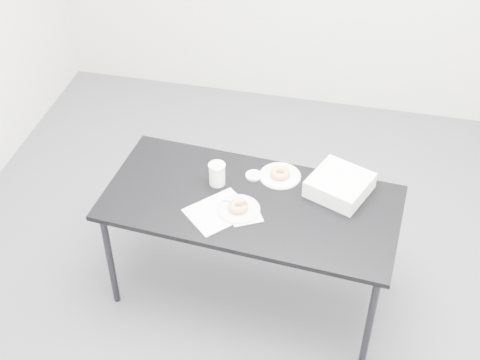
% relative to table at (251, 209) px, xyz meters
% --- Properties ---
extents(floor, '(4.00, 4.00, 0.00)m').
position_rel_table_xyz_m(floor, '(0.07, 0.02, -0.64)').
color(floor, '#454449').
rests_on(floor, ground).
extents(table, '(1.56, 0.82, 0.69)m').
position_rel_table_xyz_m(table, '(0.00, 0.00, 0.00)').
color(table, black).
rests_on(table, floor).
extents(scorecard, '(0.38, 0.38, 0.00)m').
position_rel_table_xyz_m(scorecard, '(-0.14, -0.11, 0.05)').
color(scorecard, white).
rests_on(scorecard, table).
extents(logo_patch, '(0.07, 0.07, 0.00)m').
position_rel_table_xyz_m(logo_patch, '(-0.06, -0.03, 0.06)').
color(logo_patch, green).
rests_on(logo_patch, scorecard).
extents(pen, '(0.14, 0.01, 0.01)m').
position_rel_table_xyz_m(pen, '(-0.08, -0.04, 0.06)').
color(pen, '#0B7E7B').
rests_on(pen, scorecard).
extents(napkin, '(0.21, 0.21, 0.00)m').
position_rel_table_xyz_m(napkin, '(-0.01, -0.10, 0.05)').
color(napkin, white).
rests_on(napkin, table).
extents(plate_near, '(0.22, 0.22, 0.01)m').
position_rel_table_xyz_m(plate_near, '(-0.05, -0.08, 0.06)').
color(plate_near, silver).
rests_on(plate_near, napkin).
extents(donut_near, '(0.13, 0.13, 0.03)m').
position_rel_table_xyz_m(donut_near, '(-0.05, -0.08, 0.08)').
color(donut_near, '#C5893E').
rests_on(donut_near, plate_near).
extents(plate_far, '(0.22, 0.22, 0.01)m').
position_rel_table_xyz_m(plate_far, '(0.11, 0.23, 0.06)').
color(plate_far, silver).
rests_on(plate_far, table).
extents(donut_far, '(0.11, 0.11, 0.03)m').
position_rel_table_xyz_m(donut_far, '(0.11, 0.23, 0.08)').
color(donut_far, '#C5893E').
rests_on(donut_far, plate_far).
extents(coffee_cup, '(0.08, 0.08, 0.13)m').
position_rel_table_xyz_m(coffee_cup, '(-0.20, 0.10, 0.12)').
color(coffee_cup, white).
rests_on(coffee_cup, table).
extents(cup_lid, '(0.09, 0.09, 0.01)m').
position_rel_table_xyz_m(cup_lid, '(-0.03, 0.20, 0.06)').
color(cup_lid, white).
rests_on(cup_lid, table).
extents(bakery_box, '(0.37, 0.37, 0.09)m').
position_rel_table_xyz_m(bakery_box, '(0.43, 0.17, 0.10)').
color(bakery_box, white).
rests_on(bakery_box, table).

